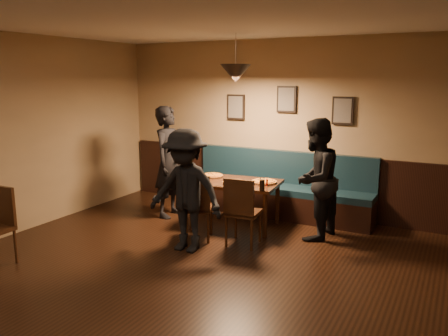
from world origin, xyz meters
name	(u,v)px	position (x,y,z in m)	size (l,w,h in m)	color
floor	(162,299)	(0.00, 0.00, 0.00)	(7.00, 7.00, 0.00)	black
ceiling	(153,8)	(0.00, 0.00, 2.80)	(7.00, 7.00, 0.00)	silver
wall_back	(287,127)	(0.00, 3.50, 1.40)	(6.00, 6.00, 0.00)	#8C704F
wainscot	(284,182)	(0.00, 3.47, 0.50)	(5.88, 0.06, 1.00)	black
booth_bench	(278,185)	(0.00, 3.20, 0.50)	(3.00, 0.60, 1.00)	#0F232D
picture_left	(236,107)	(-0.90, 3.47, 1.70)	(0.32, 0.04, 0.42)	black
picture_center	(287,99)	(0.00, 3.47, 1.85)	(0.32, 0.04, 0.42)	black
picture_right	(343,111)	(0.90, 3.47, 1.70)	(0.32, 0.04, 0.42)	black
pendant_lamp	(236,73)	(-0.37, 2.39, 2.25)	(0.44, 0.44, 0.25)	black
dining_table	(235,204)	(-0.37, 2.39, 0.34)	(1.28, 0.82, 0.69)	black
chair_near_left	(197,206)	(-0.59, 1.67, 0.46)	(0.41, 0.41, 0.92)	#321C0D
chair_near_right	(243,211)	(0.07, 1.77, 0.46)	(0.41, 0.41, 0.93)	black
diner_left	(169,162)	(-1.53, 2.37, 0.88)	(0.64, 0.42, 1.76)	black
diner_right	(315,179)	(0.81, 2.46, 0.83)	(0.81, 0.63, 1.66)	black
diner_front	(186,191)	(-0.49, 1.24, 0.79)	(1.02, 0.58, 1.57)	black
pizza_a	(212,176)	(-0.83, 2.51, 0.71)	(0.34, 0.34, 0.04)	#C38824
pizza_b	(235,183)	(-0.30, 2.25, 0.71)	(0.36, 0.36, 0.04)	#C05824
pizza_c	(264,182)	(0.05, 2.50, 0.71)	(0.37, 0.37, 0.04)	orange
soda_glass	(262,185)	(0.20, 2.07, 0.76)	(0.07, 0.07, 0.15)	black
tabasco_bottle	(267,182)	(0.15, 2.35, 0.74)	(0.03, 0.03, 0.12)	#970605
napkin_a	(212,174)	(-0.92, 2.65, 0.69)	(0.17, 0.17, 0.01)	#1E7323
napkin_b	(194,180)	(-0.94, 2.14, 0.69)	(0.15, 0.15, 0.01)	#1C6A2D
cutlery_set	(225,187)	(-0.34, 2.00, 0.69)	(0.02, 0.19, 0.00)	silver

